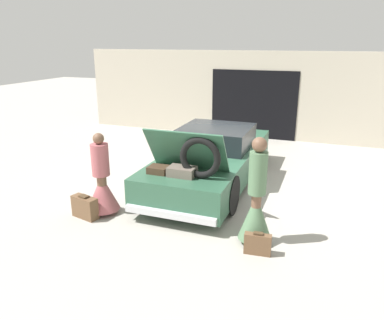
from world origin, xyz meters
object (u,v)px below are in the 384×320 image
car (212,159)px  suitcase_beside_left_person (85,207)px  suitcase_beside_right_person (258,244)px  person_left (102,185)px  person_right (256,206)px

car → suitcase_beside_left_person: 3.01m
suitcase_beside_left_person → suitcase_beside_right_person: 3.20m
person_left → suitcase_beside_left_person: size_ratio=2.81×
car → person_left: car is taller
car → suitcase_beside_left_person: (-1.64, -2.49, -0.37)m
person_left → suitcase_beside_right_person: (3.00, -0.43, -0.38)m
person_right → suitcase_beside_left_person: (-3.08, -0.20, -0.43)m
car → suitcase_beside_left_person: size_ratio=8.66×
car → person_right: size_ratio=2.72×
car → person_right: person_right is taller
person_left → suitcase_beside_left_person: bearing=-26.5°
person_left → car: bearing=152.5°
person_right → suitcase_beside_right_person: bearing=-165.2°
car → suitcase_beside_right_person: size_ratio=11.42×
car → suitcase_beside_right_person: 3.07m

